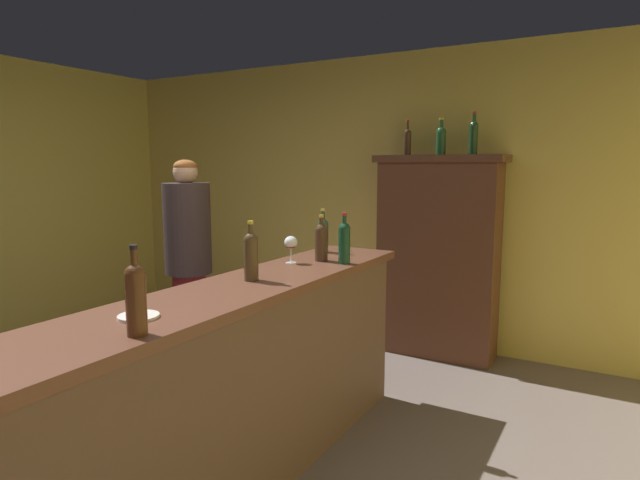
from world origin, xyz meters
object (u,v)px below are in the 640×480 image
(wine_bottle_syrah, at_px, (251,254))
(display_bottle_left, at_px, (407,141))
(wine_bottle_merlot, at_px, (344,241))
(bar_counter, at_px, (212,402))
(display_bottle_midleft, at_px, (441,139))
(wine_bottle_chardonnay, at_px, (136,296))
(wine_bottle_malbec, at_px, (321,240))
(display_bottle_center, at_px, (473,136))
(display_cabinet, at_px, (438,253))
(wine_bottle_pinot, at_px, (323,233))
(patron_redhead, at_px, (189,264))
(cheese_plate, at_px, (138,316))
(wine_glass_mid, at_px, (291,244))

(wine_bottle_syrah, distance_m, display_bottle_left, 2.28)
(wine_bottle_merlot, bearing_deg, bar_counter, -100.10)
(display_bottle_left, xyz_separation_m, display_bottle_midleft, (0.29, 0.00, 0.01))
(wine_bottle_chardonnay, bearing_deg, display_bottle_midleft, 88.21)
(wine_bottle_malbec, relative_size, display_bottle_center, 0.85)
(display_bottle_center, bearing_deg, wine_bottle_chardonnay, -96.63)
(display_cabinet, xyz_separation_m, display_bottle_left, (-0.29, 0.00, 0.94))
(wine_bottle_merlot, height_order, display_bottle_midleft, display_bottle_midleft)
(display_bottle_midleft, bearing_deg, wine_bottle_pinot, -108.84)
(patron_redhead, bearing_deg, wine_bottle_syrah, 22.64)
(cheese_plate, distance_m, display_bottle_center, 3.09)
(display_cabinet, relative_size, wine_bottle_merlot, 5.55)
(wine_bottle_pinot, xyz_separation_m, wine_bottle_syrah, (0.13, -0.96, 0.01))
(wine_bottle_syrah, height_order, display_bottle_midleft, display_bottle_midleft)
(wine_bottle_syrah, bearing_deg, display_bottle_center, 75.77)
(display_bottle_left, bearing_deg, display_bottle_midleft, 0.00)
(wine_glass_mid, bearing_deg, display_cabinet, 77.10)
(wine_bottle_syrah, xyz_separation_m, wine_bottle_merlot, (0.20, 0.65, -0.00))
(display_bottle_midleft, bearing_deg, display_bottle_left, -180.00)
(display_bottle_center, distance_m, patron_redhead, 2.42)
(wine_bottle_syrah, relative_size, display_bottle_left, 1.04)
(wine_bottle_malbec, xyz_separation_m, display_bottle_midleft, (0.26, 1.52, 0.67))
(wine_bottle_malbec, distance_m, wine_glass_mid, 0.20)
(wine_bottle_malbec, bearing_deg, wine_glass_mid, -127.89)
(wine_bottle_pinot, xyz_separation_m, wine_bottle_chardonnay, (0.32, -1.87, 0.01))
(wine_glass_mid, bearing_deg, patron_redhead, 171.51)
(wine_bottle_chardonnay, height_order, display_bottle_center, display_bottle_center)
(wine_bottle_chardonnay, relative_size, wine_bottle_syrah, 1.03)
(bar_counter, distance_m, display_bottle_center, 2.91)
(bar_counter, xyz_separation_m, wine_glass_mid, (-0.11, 0.86, 0.63))
(wine_bottle_malbec, bearing_deg, bar_counter, -90.65)
(display_bottle_midleft, bearing_deg, wine_bottle_malbec, -99.70)
(wine_bottle_pinot, height_order, wine_bottle_malbec, wine_bottle_pinot)
(cheese_plate, bearing_deg, display_bottle_center, 79.88)
(bar_counter, distance_m, wine_glass_mid, 1.07)
(bar_counter, bearing_deg, display_cabinet, 83.82)
(wine_bottle_merlot, distance_m, cheese_plate, 1.42)
(wine_bottle_chardonnay, distance_m, display_bottle_left, 3.16)
(display_bottle_left, xyz_separation_m, patron_redhead, (-1.07, -1.53, -0.91))
(wine_bottle_chardonnay, xyz_separation_m, wine_bottle_malbec, (-0.16, 1.57, -0.01))
(display_cabinet, distance_m, display_bottle_left, 0.98)
(display_cabinet, xyz_separation_m, wine_bottle_pinot, (-0.42, -1.22, 0.28))
(cheese_plate, bearing_deg, bar_counter, 91.37)
(wine_bottle_chardonnay, distance_m, wine_bottle_malbec, 1.58)
(display_cabinet, relative_size, cheese_plate, 10.78)
(wine_bottle_merlot, relative_size, cheese_plate, 1.94)
(display_bottle_center, relative_size, patron_redhead, 0.20)
(wine_bottle_merlot, distance_m, wine_glass_mid, 0.32)
(wine_bottle_merlot, distance_m, display_bottle_left, 1.68)
(patron_redhead, bearing_deg, bar_counter, 11.52)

